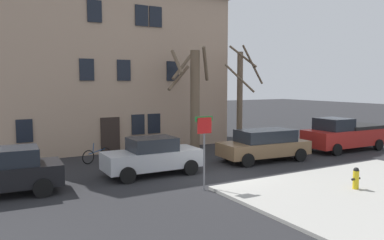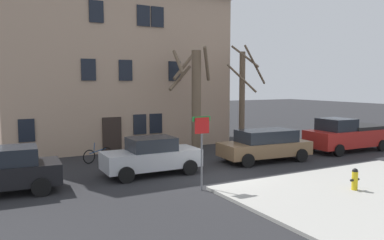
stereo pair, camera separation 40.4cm
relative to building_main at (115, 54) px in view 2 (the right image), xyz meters
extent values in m
plane|color=#262628|center=(1.32, -10.83, -5.94)|extent=(120.00, 120.00, 0.00)
cube|color=tan|center=(0.00, 0.00, -1.14)|extent=(13.92, 6.17, 9.60)
cube|color=#2D231E|center=(-1.24, -3.13, -4.89)|extent=(1.10, 0.12, 2.10)
cube|color=black|center=(-5.77, -3.12, -4.34)|extent=(0.80, 0.08, 1.20)
cube|color=black|center=(0.47, -3.12, -4.34)|extent=(0.80, 0.08, 1.20)
cube|color=black|center=(1.51, -3.12, -4.34)|extent=(0.80, 0.08, 1.20)
cube|color=black|center=(-2.49, -3.12, -1.14)|extent=(0.80, 0.08, 1.20)
cube|color=black|center=(-0.36, -3.12, -1.14)|extent=(0.80, 0.08, 1.20)
cube|color=black|center=(2.80, -3.12, -1.14)|extent=(0.80, 0.08, 1.20)
cube|color=black|center=(-1.98, -3.12, 2.06)|extent=(0.80, 0.08, 1.20)
cube|color=black|center=(0.79, -3.12, 2.06)|extent=(0.80, 0.08, 1.20)
cube|color=black|center=(1.68, -3.12, 2.06)|extent=(0.80, 0.08, 1.20)
cylinder|color=brown|center=(2.98, -5.59, -2.99)|extent=(0.54, 0.54, 5.90)
cylinder|color=brown|center=(2.42, -4.67, -1.58)|extent=(2.02, 1.34, 1.51)
cylinder|color=brown|center=(2.58, -4.79, -0.94)|extent=(1.78, 1.02, 1.55)
cylinder|color=brown|center=(3.42, -5.98, -0.81)|extent=(1.02, 1.14, 1.88)
cylinder|color=brown|center=(1.95, -5.35, -0.70)|extent=(0.69, 2.19, 1.48)
cylinder|color=brown|center=(6.97, -4.47, -2.91)|extent=(0.37, 0.37, 6.06)
cylinder|color=brown|center=(6.42, -5.18, -1.59)|extent=(1.57, 1.27, 1.80)
cylinder|color=brown|center=(7.23, -5.44, -0.76)|extent=(2.08, 0.66, 2.36)
cylinder|color=brown|center=(6.62, -5.24, -0.25)|extent=(1.66, 0.86, 1.37)
cylinder|color=black|center=(-5.92, -10.15, -5.60)|extent=(0.69, 0.26, 0.68)
cylinder|color=black|center=(-5.82, -8.31, -5.60)|extent=(0.69, 0.26, 0.68)
cube|color=#B7BABF|center=(-1.19, -9.00, -5.24)|extent=(4.31, 1.78, 0.77)
cube|color=#1E232B|center=(-1.19, -9.00, -4.56)|extent=(1.99, 1.55, 0.58)
cylinder|color=black|center=(-2.65, -9.86, -5.60)|extent=(0.68, 0.23, 0.68)
cylinder|color=black|center=(-2.64, -8.12, -5.60)|extent=(0.68, 0.23, 0.68)
cylinder|color=black|center=(0.27, -9.88, -5.60)|extent=(0.68, 0.23, 0.68)
cylinder|color=black|center=(0.28, -8.14, -5.60)|extent=(0.68, 0.23, 0.68)
cube|color=brown|center=(5.10, -9.10, -5.27)|extent=(4.90, 2.27, 0.70)
cube|color=#1E232B|center=(5.20, -9.11, -4.61)|extent=(3.08, 1.90, 0.62)
cylinder|color=black|center=(3.41, -9.91, -5.60)|extent=(0.70, 0.27, 0.68)
cylinder|color=black|center=(3.56, -8.03, -5.60)|extent=(0.70, 0.27, 0.68)
cylinder|color=black|center=(6.64, -10.17, -5.60)|extent=(0.70, 0.27, 0.68)
cylinder|color=black|center=(6.79, -8.29, -5.60)|extent=(0.70, 0.27, 0.68)
cube|color=#AD231E|center=(11.39, -9.10, -5.14)|extent=(5.35, 2.19, 0.97)
cube|color=#1E232B|center=(10.44, -9.07, -4.30)|extent=(1.74, 1.84, 0.70)
cube|color=black|center=(12.55, -9.13, -4.55)|extent=(2.81, 2.03, 0.20)
cylinder|color=black|center=(9.56, -10.06, -5.60)|extent=(0.69, 0.24, 0.68)
cylinder|color=black|center=(9.62, -8.03, -5.60)|extent=(0.69, 0.24, 0.68)
cylinder|color=black|center=(13.16, -10.17, -5.60)|extent=(0.69, 0.24, 0.68)
cylinder|color=black|center=(13.22, -8.13, -5.60)|extent=(0.69, 0.24, 0.68)
cylinder|color=gold|center=(4.34, -15.22, -5.48)|extent=(0.22, 0.22, 0.69)
sphere|color=black|center=(4.34, -15.22, -5.11)|extent=(0.21, 0.21, 0.21)
cylinder|color=black|center=(4.18, -15.22, -5.44)|extent=(0.10, 0.09, 0.09)
cylinder|color=black|center=(4.50, -15.22, -5.44)|extent=(0.10, 0.09, 0.09)
cylinder|color=slate|center=(-0.47, -12.22, -4.55)|extent=(0.07, 0.07, 2.78)
cube|color=red|center=(-0.47, -12.24, -3.46)|extent=(0.60, 0.03, 0.60)
cube|color=#1E8C38|center=(-0.47, -12.20, -3.21)|extent=(0.76, 0.02, 0.18)
torus|color=black|center=(-2.13, -5.00, -5.59)|extent=(0.68, 0.30, 0.71)
torus|color=black|center=(-3.10, -5.38, -5.59)|extent=(0.68, 0.30, 0.71)
cylinder|color=#1E4C8C|center=(-2.61, -5.19, -5.37)|extent=(0.95, 0.40, 0.19)
cylinder|color=#1E4C8C|center=(-2.80, -5.26, -5.14)|extent=(0.10, 0.07, 0.45)
camera|label=1|loc=(-7.77, -24.13, -1.89)|focal=35.22mm
camera|label=2|loc=(-7.42, -24.33, -1.89)|focal=35.22mm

